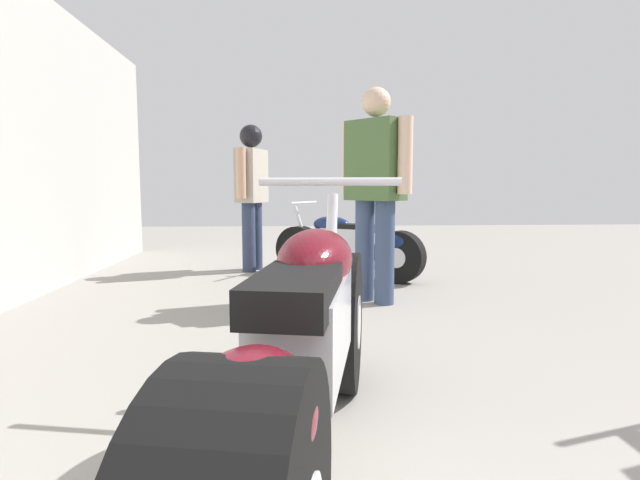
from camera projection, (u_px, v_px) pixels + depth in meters
name	position (u px, v px, depth m)	size (l,w,h in m)	color
ground_plane	(355.00, 319.00, 3.70)	(17.82, 17.82, 0.00)	gray
motorcycle_maroon_cruiser	(303.00, 362.00, 1.60)	(0.79, 2.18, 1.02)	black
motorcycle_black_naked	(349.00, 246.00, 5.35)	(1.54, 1.11, 0.82)	black
mechanic_in_blue	(375.00, 183.00, 4.16)	(0.56, 0.61, 1.79)	#384766
mechanic_with_helmet	(252.00, 184.00, 5.76)	(0.37, 0.65, 1.69)	#2D3851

